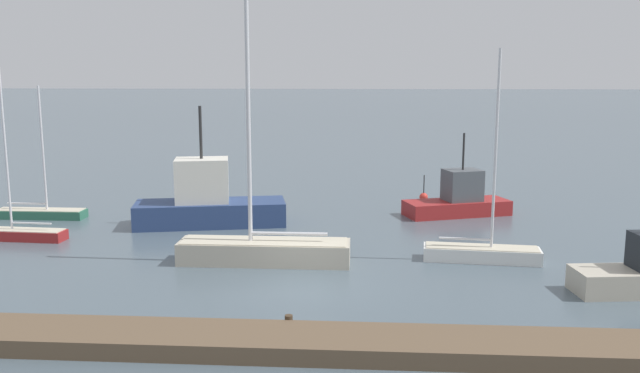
# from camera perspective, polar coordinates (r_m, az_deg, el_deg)

# --- Properties ---
(ground_plane) EXTENTS (600.00, 600.00, 0.00)m
(ground_plane) POSITION_cam_1_polar(r_m,az_deg,el_deg) (24.60, -1.47, -8.62)
(ground_plane) COLOR #4C5B66
(dock_pier) EXTENTS (26.17, 2.29, 0.63)m
(dock_pier) POSITION_cam_1_polar(r_m,az_deg,el_deg) (19.08, -3.14, -13.42)
(dock_pier) COLOR brown
(dock_pier) RESTS_ON ground_plane
(sailboat_0) EXTENTS (4.46, 1.24, 8.08)m
(sailboat_0) POSITION_cam_1_polar(r_m,az_deg,el_deg) (34.09, -24.79, -3.57)
(sailboat_0) COLOR maroon
(sailboat_0) RESTS_ON ground_plane
(sailboat_1) EXTENTS (7.10, 1.68, 10.60)m
(sailboat_1) POSITION_cam_1_polar(r_m,az_deg,el_deg) (27.31, -4.90, -5.43)
(sailboat_1) COLOR #BCB29E
(sailboat_1) RESTS_ON ground_plane
(sailboat_2) EXTENTS (4.90, 1.61, 8.79)m
(sailboat_2) POSITION_cam_1_polar(r_m,az_deg,el_deg) (28.35, 13.94, -5.46)
(sailboat_2) COLOR white
(sailboat_2) RESTS_ON ground_plane
(sailboat_3) EXTENTS (4.90, 1.13, 7.15)m
(sailboat_3) POSITION_cam_1_polar(r_m,az_deg,el_deg) (38.63, -23.22, -2.02)
(sailboat_3) COLOR #2D6B51
(sailboat_3) RESTS_ON ground_plane
(fishing_boat_0) EXTENTS (8.02, 4.00, 6.17)m
(fishing_boat_0) POSITION_cam_1_polar(r_m,az_deg,el_deg) (34.28, -9.77, -1.38)
(fishing_boat_0) COLOR navy
(fishing_boat_0) RESTS_ON ground_plane
(fishing_boat_1) EXTENTS (6.14, 3.79, 4.56)m
(fishing_boat_1) POSITION_cam_1_polar(r_m,az_deg,el_deg) (37.03, 12.00, -1.14)
(fishing_boat_1) COLOR maroon
(fishing_boat_1) RESTS_ON ground_plane
(channel_buoy_0) EXTENTS (0.52, 0.52, 1.62)m
(channel_buoy_0) POSITION_cam_1_polar(r_m,az_deg,el_deg) (40.69, 9.03, -0.88)
(channel_buoy_0) COLOR red
(channel_buoy_0) RESTS_ON ground_plane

